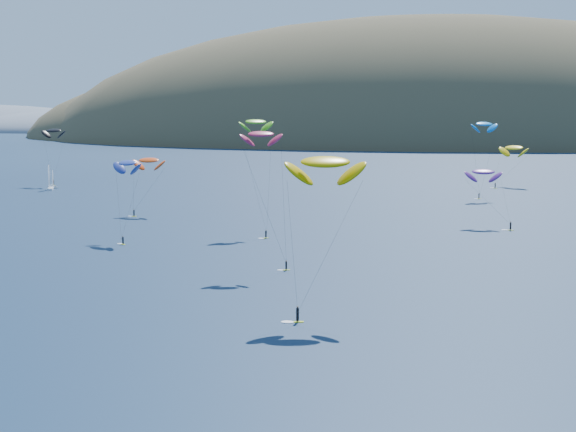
# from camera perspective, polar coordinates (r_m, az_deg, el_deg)

# --- Properties ---
(island) EXTENTS (730.00, 300.00, 210.00)m
(island) POSITION_cam_1_polar(r_m,az_deg,el_deg) (623.09, 11.51, 4.32)
(island) COLOR #3D3526
(island) RESTS_ON ground
(sailboat) EXTENTS (7.90, 6.98, 9.44)m
(sailboat) POSITION_cam_1_polar(r_m,az_deg,el_deg) (278.09, -16.53, 1.99)
(sailboat) COLOR white
(sailboat) RESTS_ON ground
(kitesurfer_1) EXTENTS (9.07, 9.68, 16.34)m
(kitesurfer_1) POSITION_cam_1_polar(r_m,az_deg,el_deg) (212.31, -9.87, 3.93)
(kitesurfer_1) COLOR #D5EC1A
(kitesurfer_1) RESTS_ON ground
(kitesurfer_2) EXTENTS (11.41, 11.90, 23.76)m
(kitesurfer_2) POSITION_cam_1_polar(r_m,az_deg,el_deg) (111.32, 2.67, 3.85)
(kitesurfer_2) COLOR #D5EC1A
(kitesurfer_2) RESTS_ON ground
(kitesurfer_3) EXTENTS (9.23, 15.97, 26.69)m
(kitesurfer_3) POSITION_cam_1_polar(r_m,az_deg,el_deg) (181.99, -2.30, 6.70)
(kitesurfer_3) COLOR #D5EC1A
(kitesurfer_3) RESTS_ON ground
(kitesurfer_4) EXTENTS (9.55, 10.28, 24.73)m
(kitesurfer_4) POSITION_cam_1_polar(r_m,az_deg,el_deg) (252.45, 13.77, 6.37)
(kitesurfer_4) COLOR #D5EC1A
(kitesurfer_4) RESTS_ON ground
(kitesurfer_6) EXTENTS (10.70, 10.17, 14.94)m
(kitesurfer_6) POSITION_cam_1_polar(r_m,az_deg,el_deg) (194.83, 13.73, 3.07)
(kitesurfer_6) COLOR #D5EC1A
(kitesurfer_6) RESTS_ON ground
(kitesurfer_9) EXTENTS (9.69, 7.31, 25.38)m
(kitesurfer_9) POSITION_cam_1_polar(r_m,az_deg,el_deg) (141.85, -1.93, 5.82)
(kitesurfer_9) COLOR #D5EC1A
(kitesurfer_9) RESTS_ON ground
(kitesurfer_10) EXTENTS (8.77, 12.53, 18.38)m
(kitesurfer_10) POSITION_cam_1_polar(r_m,az_deg,el_deg) (174.03, -11.36, 3.72)
(kitesurfer_10) COLOR #D5EC1A
(kitesurfer_10) RESTS_ON ground
(kitesurfer_11) EXTENTS (13.30, 15.94, 16.22)m
(kitesurfer_11) POSITION_cam_1_polar(r_m,az_deg,el_deg) (289.00, 15.76, 4.70)
(kitesurfer_11) COLOR #D5EC1A
(kitesurfer_11) RESTS_ON ground
(kitesurfer_12) EXTENTS (9.21, 7.01, 21.40)m
(kitesurfer_12) POSITION_cam_1_polar(r_m,az_deg,el_deg) (294.81, -16.33, 5.85)
(kitesurfer_12) COLOR #D5EC1A
(kitesurfer_12) RESTS_ON ground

